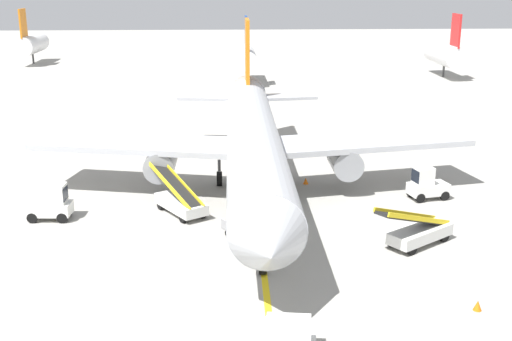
{
  "coord_description": "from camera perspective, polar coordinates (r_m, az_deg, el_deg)",
  "views": [
    {
      "loc": [
        -1.69,
        -27.2,
        13.2
      ],
      "look_at": [
        0.1,
        8.64,
        2.5
      ],
      "focal_mm": 45.26,
      "sensor_mm": 36.0,
      "label": 1
    }
  ],
  "objects": [
    {
      "name": "ground_crew_marshaller",
      "position": [
        36.28,
        1.12,
        -3.2
      ],
      "size": [
        0.36,
        0.24,
        1.7
      ],
      "color": "#26262D",
      "rests_on": "ground"
    },
    {
      "name": "taxi_line_yellow",
      "position": [
        34.84,
        0.3,
        -5.65
      ],
      "size": [
        1.08,
        80.0,
        0.01
      ],
      "primitive_type": "cube",
      "rotation": [
        0.0,
        0.0,
        -0.01
      ],
      "color": "yellow",
      "rests_on": "ground"
    },
    {
      "name": "baggage_tug_by_cargo_door",
      "position": [
        41.38,
        14.82,
        -1.22
      ],
      "size": [
        2.62,
        1.79,
        2.1
      ],
      "color": "silver",
      "rests_on": "ground"
    },
    {
      "name": "baggage_tug_near_wing",
      "position": [
        38.4,
        -17.58,
        -2.84
      ],
      "size": [
        2.46,
        1.44,
        2.1
      ],
      "color": "silver",
      "rests_on": "ground"
    },
    {
      "name": "baggage_cart_loaded",
      "position": [
        34.06,
        -0.57,
        -5.35
      ],
      "size": [
        3.06,
        3.37,
        0.94
      ],
      "color": "#A5A5A8",
      "rests_on": "ground"
    },
    {
      "name": "ground_plane",
      "position": [
        30.28,
        0.64,
        -9.24
      ],
      "size": [
        300.0,
        300.0,
        0.0
      ],
      "primitive_type": "plane",
      "color": "#9E9B93"
    },
    {
      "name": "belt_loader_aft_hold",
      "position": [
        37.9,
        -6.75,
        -2.65
      ],
      "size": [
        3.76,
        4.88,
        2.59
      ],
      "color": "silver",
      "rests_on": "ground"
    },
    {
      "name": "airliner",
      "position": [
        40.62,
        -0.24,
        2.67
      ],
      "size": [
        28.61,
        35.23,
        10.1
      ],
      "color": "#B2B5BA",
      "rests_on": "ground"
    },
    {
      "name": "safety_cone_nose_right",
      "position": [
        28.76,
        19.0,
        -11.21
      ],
      "size": [
        0.36,
        0.36,
        0.44
      ],
      "primitive_type": "cone",
      "color": "orange",
      "rests_on": "ground"
    },
    {
      "name": "belt_loader_forward_hold",
      "position": [
        34.27,
        14.09,
        -5.18
      ],
      "size": [
        4.79,
        3.93,
        2.59
      ],
      "color": "silver",
      "rests_on": "ground"
    },
    {
      "name": "safety_cone_nose_left",
      "position": [
        43.26,
        4.42,
        -0.91
      ],
      "size": [
        0.36,
        0.36,
        0.44
      ],
      "primitive_type": "cone",
      "color": "orange",
      "rests_on": "ground"
    },
    {
      "name": "distant_aircraft_mid_left",
      "position": [
        85.46,
        -0.96,
        9.89
      ],
      "size": [
        3.0,
        10.1,
        8.8
      ],
      "color": "silver",
      "rests_on": "ground"
    },
    {
      "name": "distant_aircraft_far_left",
      "position": [
        111.22,
        -19.23,
        10.55
      ],
      "size": [
        3.0,
        10.1,
        8.8
      ],
      "color": "silver",
      "rests_on": "ground"
    },
    {
      "name": "distant_aircraft_mid_right",
      "position": [
        94.42,
        16.38,
        9.88
      ],
      "size": [
        3.0,
        10.1,
        8.8
      ],
      "color": "silver",
      "rests_on": "ground"
    }
  ]
}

